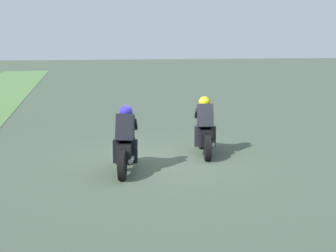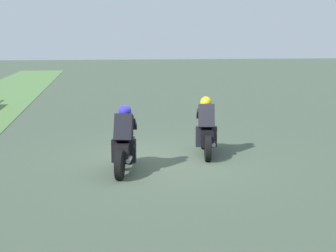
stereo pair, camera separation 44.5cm
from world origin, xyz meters
TOP-DOWN VIEW (x-y plane):
  - ground_plane at (0.00, 0.00)m, footprint 120.00×120.00m
  - rider_lane_a at (0.48, -1.15)m, footprint 2.04×0.60m
  - rider_lane_b at (-0.84, 1.04)m, footprint 2.02×0.63m

SIDE VIEW (x-z plane):
  - ground_plane at x=0.00m, z-range 0.00..0.00m
  - rider_lane_a at x=0.48m, z-range -0.13..1.38m
  - rider_lane_b at x=-0.84m, z-range -0.13..1.38m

